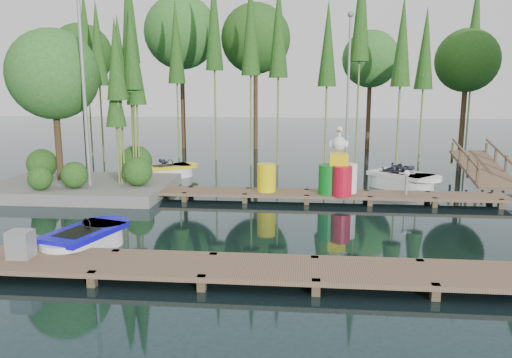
# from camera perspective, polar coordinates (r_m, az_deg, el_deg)

# --- Properties ---
(ground_plane) EXTENTS (90.00, 90.00, 0.00)m
(ground_plane) POSITION_cam_1_polar(r_m,az_deg,el_deg) (14.53, -2.16, -4.60)
(ground_plane) COLOR #1C3035
(near_dock) EXTENTS (18.00, 1.50, 0.50)m
(near_dock) POSITION_cam_1_polar(r_m,az_deg,el_deg) (10.23, -5.53, -9.99)
(near_dock) COLOR brown
(near_dock) RESTS_ON ground
(far_dock) EXTENTS (15.00, 1.20, 0.50)m
(far_dock) POSITION_cam_1_polar(r_m,az_deg,el_deg) (16.80, 2.34, -1.68)
(far_dock) COLOR brown
(far_dock) RESTS_ON ground
(island) EXTENTS (6.20, 4.20, 6.75)m
(island) POSITION_cam_1_polar(r_m,az_deg,el_deg) (19.02, -20.20, 8.12)
(island) COLOR slate
(island) RESTS_ON ground
(tree_screen) EXTENTS (34.42, 18.53, 10.31)m
(tree_screen) POSITION_cam_1_polar(r_m,az_deg,el_deg) (24.89, -3.76, 15.99)
(tree_screen) COLOR #412F1B
(tree_screen) RESTS_ON ground
(lamp_island) EXTENTS (0.30, 0.30, 7.25)m
(lamp_island) POSITION_cam_1_polar(r_m,az_deg,el_deg) (17.96, -19.18, 11.51)
(lamp_island) COLOR gray
(lamp_island) RESTS_ON ground
(lamp_rear) EXTENTS (0.30, 0.30, 7.25)m
(lamp_rear) POSITION_cam_1_polar(r_m,az_deg,el_deg) (24.98, 10.54, 11.55)
(lamp_rear) COLOR gray
(lamp_rear) RESTS_ON ground
(ramp) EXTENTS (1.50, 3.94, 1.49)m
(ramp) POSITION_cam_1_polar(r_m,az_deg,el_deg) (21.84, 24.42, 1.22)
(ramp) COLOR brown
(ramp) RESTS_ON ground
(boat_blue) EXTENTS (1.79, 2.71, 0.84)m
(boat_blue) POSITION_cam_1_polar(r_m,az_deg,el_deg) (12.41, -18.95, -6.72)
(boat_blue) COLOR white
(boat_blue) RESTS_ON ground
(boat_yellow_far) EXTENTS (2.63, 2.20, 1.21)m
(boat_yellow_far) POSITION_cam_1_polar(r_m,az_deg,el_deg) (21.28, -10.01, 0.89)
(boat_yellow_far) COLOR white
(boat_yellow_far) RESTS_ON ground
(boat_white_far) EXTENTS (2.95, 2.90, 1.35)m
(boat_white_far) POSITION_cam_1_polar(r_m,az_deg,el_deg) (19.43, 16.34, -0.18)
(boat_white_far) COLOR white
(boat_white_far) RESTS_ON ground
(utility_cabinet) EXTENTS (0.47, 0.40, 0.58)m
(utility_cabinet) POSITION_cam_1_polar(r_m,az_deg,el_deg) (11.50, -25.30, -6.77)
(utility_cabinet) COLOR gray
(utility_cabinet) RESTS_ON near_dock
(yellow_barrel) EXTENTS (0.63, 0.63, 0.94)m
(yellow_barrel) POSITION_cam_1_polar(r_m,az_deg,el_deg) (16.71, 1.20, 0.16)
(yellow_barrel) COLOR yellow
(yellow_barrel) RESTS_ON far_dock
(drum_cluster) EXTENTS (1.28, 1.18, 2.21)m
(drum_cluster) POSITION_cam_1_polar(r_m,az_deg,el_deg) (16.52, 9.48, 0.52)
(drum_cluster) COLOR #0C711E
(drum_cluster) RESTS_ON far_dock
(seagull_post) EXTENTS (0.50, 0.27, 0.80)m
(seagull_post) POSITION_cam_1_polar(r_m,az_deg,el_deg) (17.00, 16.84, 0.11)
(seagull_post) COLOR gray
(seagull_post) RESTS_ON far_dock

